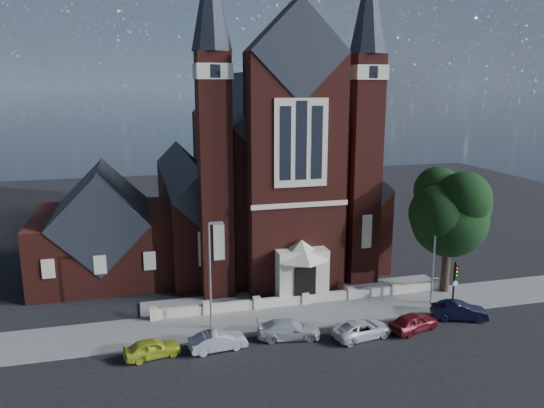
{
  "coord_description": "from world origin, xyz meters",
  "views": [
    {
      "loc": [
        -12.79,
        -31.84,
        17.4
      ],
      "look_at": [
        -1.31,
        12.0,
        7.28
      ],
      "focal_mm": 35.0,
      "sensor_mm": 36.0,
      "label": 1
    }
  ],
  "objects_px": {
    "parish_hall": "(103,233)",
    "street_lamp_left": "(211,269)",
    "church": "(258,174)",
    "car_silver_b": "(289,329)",
    "car_white_suv": "(362,329)",
    "car_navy": "(459,311)",
    "street_lamp_right": "(435,250)",
    "traffic_signal": "(455,280)",
    "car_silver_a": "(218,341)",
    "street_tree": "(453,215)",
    "car_dark_red": "(413,322)",
    "car_lime_van": "(152,348)"
  },
  "relations": [
    {
      "from": "church",
      "to": "car_navy",
      "type": "relative_size",
      "value": 8.44
    },
    {
      "from": "car_silver_b",
      "to": "traffic_signal",
      "type": "bearing_deg",
      "value": -76.15
    },
    {
      "from": "church",
      "to": "parish_hall",
      "type": "xyz_separation_m",
      "value": [
        -16.0,
        -4.94,
        -4.17
      ]
    },
    {
      "from": "street_tree",
      "to": "car_lime_van",
      "type": "xyz_separation_m",
      "value": [
        -24.93,
        -4.82,
        -6.33
      ]
    },
    {
      "from": "church",
      "to": "street_lamp_right",
      "type": "xyz_separation_m",
      "value": [
        10.09,
        -18.94,
        -3.59
      ]
    },
    {
      "from": "street_tree",
      "to": "traffic_signal",
      "type": "height_order",
      "value": "street_tree"
    },
    {
      "from": "car_white_suv",
      "to": "car_navy",
      "type": "height_order",
      "value": "car_navy"
    },
    {
      "from": "street_lamp_right",
      "to": "traffic_signal",
      "type": "height_order",
      "value": "street_lamp_right"
    },
    {
      "from": "car_silver_a",
      "to": "car_navy",
      "type": "xyz_separation_m",
      "value": [
        18.55,
        0.09,
        0.04
      ]
    },
    {
      "from": "street_lamp_right",
      "to": "parish_hall",
      "type": "bearing_deg",
      "value": 151.78
    },
    {
      "from": "church",
      "to": "car_dark_red",
      "type": "xyz_separation_m",
      "value": [
        6.16,
        -22.95,
        -7.51
      ]
    },
    {
      "from": "church",
      "to": "car_lime_van",
      "type": "relative_size",
      "value": 9.4
    },
    {
      "from": "parish_hall",
      "to": "car_silver_a",
      "type": "bearing_deg",
      "value": -65.15
    },
    {
      "from": "car_navy",
      "to": "car_silver_a",
      "type": "bearing_deg",
      "value": 109.63
    },
    {
      "from": "car_silver_a",
      "to": "car_dark_red",
      "type": "height_order",
      "value": "car_dark_red"
    },
    {
      "from": "car_silver_a",
      "to": "car_dark_red",
      "type": "bearing_deg",
      "value": -100.11
    },
    {
      "from": "car_silver_b",
      "to": "car_navy",
      "type": "distance_m",
      "value": 13.46
    },
    {
      "from": "street_lamp_left",
      "to": "street_lamp_right",
      "type": "height_order",
      "value": "same"
    },
    {
      "from": "car_silver_a",
      "to": "car_white_suv",
      "type": "xyz_separation_m",
      "value": [
        10.14,
        -0.74,
        -0.02
      ]
    },
    {
      "from": "car_silver_b",
      "to": "street_lamp_left",
      "type": "bearing_deg",
      "value": 69.41
    },
    {
      "from": "parish_hall",
      "to": "car_navy",
      "type": "bearing_deg",
      "value": -32.87
    },
    {
      "from": "church",
      "to": "street_lamp_right",
      "type": "relative_size",
      "value": 4.31
    },
    {
      "from": "street_tree",
      "to": "street_lamp_right",
      "type": "relative_size",
      "value": 1.32
    },
    {
      "from": "car_silver_b",
      "to": "car_navy",
      "type": "xyz_separation_m",
      "value": [
        13.45,
        -0.33,
        0.03
      ]
    },
    {
      "from": "car_silver_b",
      "to": "car_white_suv",
      "type": "bearing_deg",
      "value": -94.17
    },
    {
      "from": "church",
      "to": "street_lamp_right",
      "type": "height_order",
      "value": "church"
    },
    {
      "from": "car_lime_van",
      "to": "car_silver_b",
      "type": "height_order",
      "value": "car_silver_b"
    },
    {
      "from": "street_lamp_right",
      "to": "traffic_signal",
      "type": "relative_size",
      "value": 2.02
    },
    {
      "from": "church",
      "to": "car_silver_b",
      "type": "xyz_separation_m",
      "value": [
        -2.93,
        -21.75,
        -7.53
      ]
    },
    {
      "from": "street_lamp_left",
      "to": "car_white_suv",
      "type": "xyz_separation_m",
      "value": [
        10.03,
        -3.97,
        -3.98
      ]
    },
    {
      "from": "street_tree",
      "to": "car_silver_b",
      "type": "relative_size",
      "value": 2.38
    },
    {
      "from": "car_navy",
      "to": "car_silver_b",
      "type": "bearing_deg",
      "value": 107.92
    },
    {
      "from": "church",
      "to": "car_silver_a",
      "type": "xyz_separation_m",
      "value": [
        -8.02,
        -22.17,
        -7.55
      ]
    },
    {
      "from": "car_silver_b",
      "to": "car_white_suv",
      "type": "distance_m",
      "value": 5.18
    },
    {
      "from": "parish_hall",
      "to": "car_silver_b",
      "type": "height_order",
      "value": "parish_hall"
    },
    {
      "from": "car_navy",
      "to": "parish_hall",
      "type": "bearing_deg",
      "value": 76.47
    },
    {
      "from": "car_lime_van",
      "to": "car_white_suv",
      "type": "height_order",
      "value": "car_lime_van"
    },
    {
      "from": "street_tree",
      "to": "church",
      "type": "bearing_deg",
      "value": 126.17
    },
    {
      "from": "parish_hall",
      "to": "street_lamp_left",
      "type": "height_order",
      "value": "parish_hall"
    },
    {
      "from": "parish_hall",
      "to": "car_navy",
      "type": "distance_m",
      "value": 31.76
    },
    {
      "from": "parish_hall",
      "to": "traffic_signal",
      "type": "height_order",
      "value": "parish_hall"
    },
    {
      "from": "car_silver_a",
      "to": "car_silver_b",
      "type": "bearing_deg",
      "value": -92.19
    },
    {
      "from": "street_tree",
      "to": "car_navy",
      "type": "relative_size",
      "value": 2.59
    },
    {
      "from": "street_lamp_left",
      "to": "car_dark_red",
      "type": "xyz_separation_m",
      "value": [
        14.07,
        -4.01,
        -3.93
      ]
    },
    {
      "from": "car_silver_b",
      "to": "car_white_suv",
      "type": "xyz_separation_m",
      "value": [
        5.05,
        -1.16,
        -0.04
      ]
    },
    {
      "from": "parish_hall",
      "to": "car_white_suv",
      "type": "height_order",
      "value": "parish_hall"
    },
    {
      "from": "street_lamp_left",
      "to": "car_dark_red",
      "type": "height_order",
      "value": "street_lamp_left"
    },
    {
      "from": "parish_hall",
      "to": "street_tree",
      "type": "distance_m",
      "value": 31.27
    },
    {
      "from": "traffic_signal",
      "to": "car_dark_red",
      "type": "distance_m",
      "value": 5.75
    },
    {
      "from": "traffic_signal",
      "to": "car_navy",
      "type": "distance_m",
      "value": 2.51
    }
  ]
}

